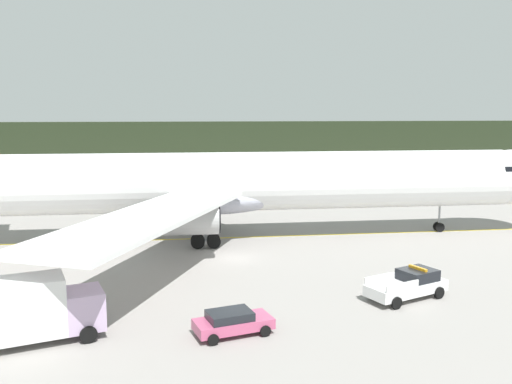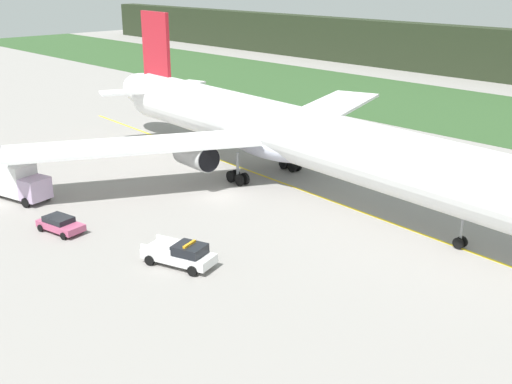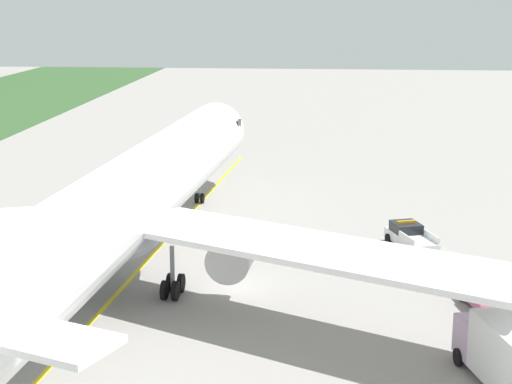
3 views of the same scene
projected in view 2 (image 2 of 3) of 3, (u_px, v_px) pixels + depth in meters
The scene contains 7 objects.
ground at pixel (220, 197), 60.09m from camera, with size 320.00×320.00×0.00m, color gray.
grass_verge at pixel (490, 115), 93.93m from camera, with size 320.00×32.13×0.04m, color #305129.
taxiway_centerline_main at pixel (288, 185), 63.37m from camera, with size 82.95×0.30×0.01m, color yellow.
airliner at pixel (285, 133), 62.11m from camera, with size 62.15×49.55×15.60m.
ops_pickup_truck at pixel (181, 254), 45.79m from camera, with size 5.79×3.66×1.94m.
catering_truck at pixel (15, 180), 59.18m from camera, with size 7.48×4.10×3.59m.
staff_car at pixel (60, 224), 51.81m from camera, with size 4.39×2.70×1.30m.
Camera 2 is at (43.49, -36.34, 20.26)m, focal length 44.60 mm.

